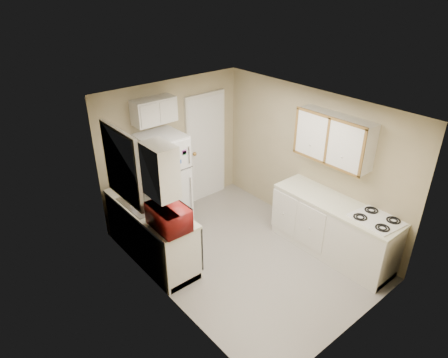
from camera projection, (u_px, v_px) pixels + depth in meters
floor at (244, 255)px, 6.27m from camera, size 3.80×3.80×0.00m
ceiling at (249, 107)px, 5.15m from camera, size 3.80×3.80×0.00m
wall_left at (163, 224)px, 4.92m from camera, size 3.80×3.80×0.00m
wall_right at (309, 162)px, 6.50m from camera, size 3.80×3.80×0.00m
wall_back at (173, 148)px, 7.00m from camera, size 2.80×2.80×0.00m
wall_front at (363, 252)px, 4.42m from camera, size 2.80×2.80×0.00m
left_counter at (152, 232)px, 6.05m from camera, size 0.60×1.80×0.90m
dishwasher at (190, 241)px, 5.79m from camera, size 0.03×0.58×0.72m
sink at (144, 205)px, 5.96m from camera, size 0.54×0.74×0.16m
microwave at (169, 218)px, 5.31m from camera, size 0.60×0.34×0.40m
soap_bottle at (129, 189)px, 6.10m from camera, size 0.10×0.10×0.19m
window_blinds at (122, 165)px, 5.46m from camera, size 0.10×0.98×1.08m
upper_cabinet_left at (160, 171)px, 4.87m from camera, size 0.30×0.45×0.70m
refrigerator at (164, 182)px, 6.65m from camera, size 0.70×0.68×1.67m
cabinet_over_fridge at (154, 111)px, 6.30m from camera, size 0.70×0.30×0.40m
interior_door at (206, 148)px, 7.45m from camera, size 0.86×0.06×2.08m
right_counter at (333, 228)px, 6.14m from camera, size 0.60×2.00×0.90m
stove at (370, 250)px, 5.77m from camera, size 0.59×0.69×0.77m
upper_cabinet_right at (334, 138)px, 5.80m from camera, size 0.30×1.20×0.70m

